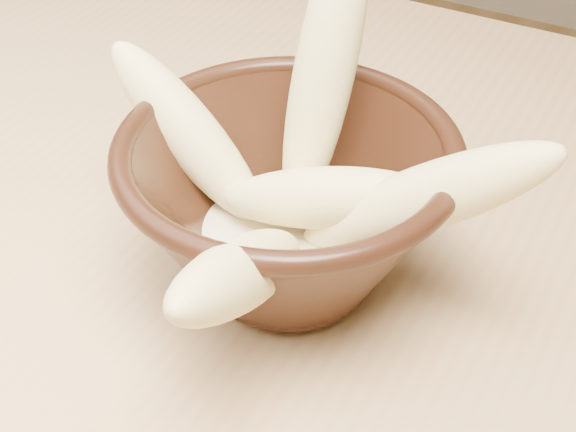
% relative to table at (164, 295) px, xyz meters
% --- Properties ---
extents(table, '(1.20, 0.80, 0.75)m').
position_rel_table_xyz_m(table, '(0.00, 0.00, 0.00)').
color(table, tan).
rests_on(table, ground).
extents(bowl, '(0.19, 0.19, 0.11)m').
position_rel_table_xyz_m(bowl, '(0.11, -0.01, 0.14)').
color(bowl, black).
rests_on(bowl, table).
extents(milk_puddle, '(0.11, 0.11, 0.02)m').
position_rel_table_xyz_m(milk_puddle, '(0.11, -0.01, 0.11)').
color(milk_puddle, beige).
rests_on(milk_puddle, bowl).
extents(banana_upright, '(0.04, 0.11, 0.18)m').
position_rel_table_xyz_m(banana_upright, '(0.11, 0.04, 0.20)').
color(banana_upright, '#E3D886').
rests_on(banana_upright, bowl).
extents(banana_left, '(0.13, 0.05, 0.11)m').
position_rel_table_xyz_m(banana_left, '(0.04, -0.00, 0.16)').
color(banana_left, '#E3D886').
rests_on(banana_left, bowl).
extents(banana_right, '(0.15, 0.06, 0.12)m').
position_rel_table_xyz_m(banana_right, '(0.19, -0.00, 0.17)').
color(banana_right, '#E3D886').
rests_on(banana_right, bowl).
extents(banana_across, '(0.13, 0.07, 0.06)m').
position_rel_table_xyz_m(banana_across, '(0.14, -0.01, 0.15)').
color(banana_across, '#E3D886').
rests_on(banana_across, bowl).
extents(banana_front, '(0.06, 0.16, 0.11)m').
position_rel_table_xyz_m(banana_front, '(0.13, -0.09, 0.16)').
color(banana_front, '#E3D886').
rests_on(banana_front, bowl).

